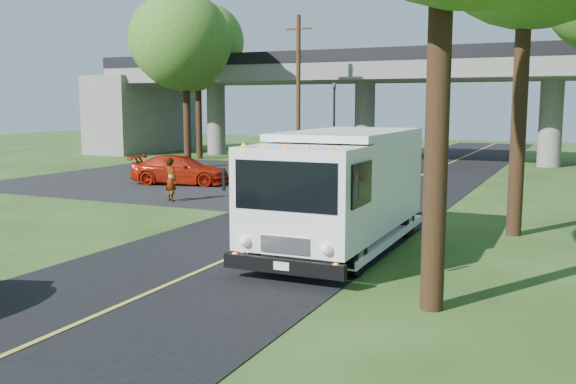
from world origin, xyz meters
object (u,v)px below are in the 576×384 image
Objects in this scene: step_van at (341,187)px; red_sedan at (181,170)px; traffic_signal at (334,115)px; utility_pole at (298,92)px; tree_left_lot at (187,35)px; tree_left_far at (199,52)px; pedestrian at (171,180)px.

red_sedan is (-11.95, 10.08, -1.02)m from step_van.
traffic_signal is 2.86m from utility_pole.
tree_left_lot is at bearing -161.03° from utility_pole.
tree_left_far is (-3.00, 6.00, -0.45)m from tree_left_lot.
traffic_signal is at bearing 110.52° from step_van.
utility_pole is at bearing 18.97° from tree_left_lot.
pedestrian is (0.56, -13.79, -3.72)m from utility_pole.
tree_left_lot reaches higher than utility_pole.
tree_left_far is at bearing 15.95° from red_sedan.
tree_left_lot is (-6.29, -2.16, 3.31)m from utility_pole.
pedestrian is (-0.94, -15.79, -2.32)m from traffic_signal.
utility_pole reaches higher than traffic_signal.
tree_left_lot is 2.16× the size of red_sedan.
tree_left_far is (-10.79, 1.84, 4.25)m from traffic_signal.
step_van is (18.99, -22.91, -5.73)m from tree_left_far.
red_sedan is at bearing -31.13° from pedestrian.
pedestrian is at bearing -87.66° from utility_pole.
tree_left_lot is 5.98× the size of pedestrian.
step_van is at bearing -46.59° from tree_left_lot.
utility_pole is 0.86× the size of tree_left_lot.
utility_pole is 0.91× the size of tree_left_far.
tree_left_far is 16.11m from red_sedan.
step_van is 1.56× the size of red_sedan.
tree_left_lot is at bearing -31.02° from pedestrian.
tree_left_far reaches higher than utility_pole.
red_sedan is at bearing -61.24° from tree_left_far.
utility_pole is 7.43m from tree_left_lot.
red_sedan is (4.04, -6.83, -7.20)m from tree_left_lot.
tree_left_far is 1.30× the size of step_van.
pedestrian is (2.82, -4.80, 0.17)m from red_sedan.
utility_pole reaches higher than step_van.
pedestrian is (-9.13, 5.28, -0.84)m from step_van.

